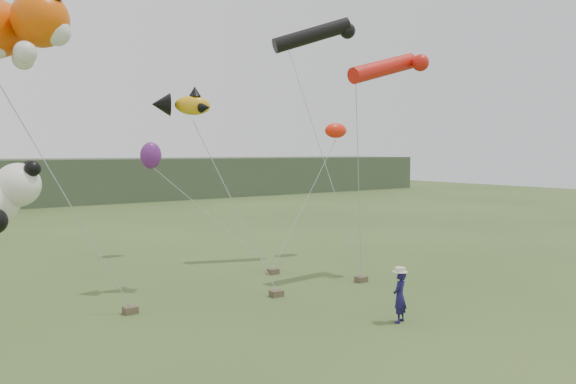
{
  "coord_description": "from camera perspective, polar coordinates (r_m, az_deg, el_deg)",
  "views": [
    {
      "loc": [
        -10.18,
        -10.65,
        4.72
      ],
      "look_at": [
        -0.37,
        3.0,
        3.5
      ],
      "focal_mm": 35.0,
      "sensor_mm": 36.0,
      "label": 1
    }
  ],
  "objects": [
    {
      "name": "ground",
      "position": [
        15.47,
        7.83,
        -13.64
      ],
      "size": [
        120.0,
        120.0,
        0.0
      ],
      "primitive_type": "plane",
      "color": "#385123",
      "rests_on": "ground"
    },
    {
      "name": "tube_kites",
      "position": [
        23.44,
        6.11,
        14.37
      ],
      "size": [
        3.62,
        6.02,
        3.43
      ],
      "color": "black",
      "rests_on": "ground"
    },
    {
      "name": "sandbag_anchors",
      "position": [
        18.27,
        -6.63,
        -10.51
      ],
      "size": [
        13.02,
        3.49,
        0.21
      ],
      "color": "brown",
      "rests_on": "ground"
    },
    {
      "name": "misc_kites",
      "position": [
        25.48,
        -6.27,
        4.74
      ],
      "size": [
        8.01,
        5.28,
        2.06
      ],
      "color": "#F8260E",
      "rests_on": "ground"
    },
    {
      "name": "festival_attendant",
      "position": [
        16.02,
        11.28,
        -10.38
      ],
      "size": [
        0.62,
        0.51,
        1.45
      ],
      "primitive_type": "imported",
      "rotation": [
        0.0,
        0.0,
        3.51
      ],
      "color": "#18144B",
      "rests_on": "ground"
    },
    {
      "name": "fish_kite",
      "position": [
        19.33,
        -10.8,
        8.74
      ],
      "size": [
        2.09,
        1.39,
        1.03
      ],
      "color": "gold",
      "rests_on": "ground"
    }
  ]
}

